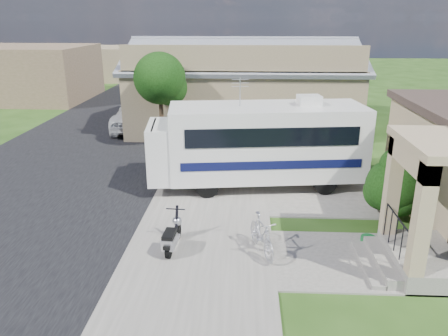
{
  "coord_description": "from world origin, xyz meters",
  "views": [
    {
      "loc": [
        0.2,
        -11.15,
        6.02
      ],
      "look_at": [
        -0.5,
        2.5,
        1.3
      ],
      "focal_mm": 35.0,
      "sensor_mm": 36.0,
      "label": 1
    }
  ],
  "objects_px": {
    "scooter": "(172,236)",
    "garden_hose": "(368,241)",
    "shrub": "(395,183)",
    "bicycle": "(261,237)",
    "motorhome": "(258,142)",
    "pickup_truck": "(138,116)",
    "van": "(150,95)"
  },
  "relations": [
    {
      "from": "motorhome",
      "to": "van",
      "type": "height_order",
      "value": "motorhome"
    },
    {
      "from": "scooter",
      "to": "garden_hose",
      "type": "relative_size",
      "value": 3.67
    },
    {
      "from": "scooter",
      "to": "pickup_truck",
      "type": "relative_size",
      "value": 0.28
    },
    {
      "from": "pickup_truck",
      "to": "van",
      "type": "relative_size",
      "value": 0.99
    },
    {
      "from": "pickup_truck",
      "to": "garden_hose",
      "type": "xyz_separation_m",
      "value": [
        9.61,
        -12.94,
        -0.67
      ]
    },
    {
      "from": "van",
      "to": "shrub",
      "type": "bearing_deg",
      "value": -60.88
    },
    {
      "from": "scooter",
      "to": "garden_hose",
      "type": "distance_m",
      "value": 5.47
    },
    {
      "from": "motorhome",
      "to": "bicycle",
      "type": "relative_size",
      "value": 4.59
    },
    {
      "from": "motorhome",
      "to": "scooter",
      "type": "xyz_separation_m",
      "value": [
        -2.4,
        -5.05,
        -1.26
      ]
    },
    {
      "from": "van",
      "to": "pickup_truck",
      "type": "bearing_deg",
      "value": -87.68
    },
    {
      "from": "pickup_truck",
      "to": "van",
      "type": "xyz_separation_m",
      "value": [
        -0.69,
        6.56,
        0.04
      ]
    },
    {
      "from": "shrub",
      "to": "van",
      "type": "bearing_deg",
      "value": 122.79
    },
    {
      "from": "motorhome",
      "to": "bicycle",
      "type": "height_order",
      "value": "motorhome"
    },
    {
      "from": "shrub",
      "to": "bicycle",
      "type": "distance_m",
      "value": 4.89
    },
    {
      "from": "shrub",
      "to": "pickup_truck",
      "type": "xyz_separation_m",
      "value": [
        -10.76,
        11.21,
        -0.42
      ]
    },
    {
      "from": "shrub",
      "to": "scooter",
      "type": "relative_size",
      "value": 1.51
    },
    {
      "from": "motorhome",
      "to": "van",
      "type": "relative_size",
      "value": 1.46
    },
    {
      "from": "bicycle",
      "to": "garden_hose",
      "type": "relative_size",
      "value": 4.19
    },
    {
      "from": "shrub",
      "to": "van",
      "type": "height_order",
      "value": "shrub"
    },
    {
      "from": "bicycle",
      "to": "garden_hose",
      "type": "height_order",
      "value": "bicycle"
    },
    {
      "from": "motorhome",
      "to": "scooter",
      "type": "distance_m",
      "value": 5.73
    },
    {
      "from": "motorhome",
      "to": "pickup_truck",
      "type": "distance_m",
      "value": 10.88
    },
    {
      "from": "scooter",
      "to": "pickup_truck",
      "type": "xyz_separation_m",
      "value": [
        -4.19,
        13.65,
        0.31
      ]
    },
    {
      "from": "pickup_truck",
      "to": "van",
      "type": "bearing_deg",
      "value": -91.17
    },
    {
      "from": "shrub",
      "to": "scooter",
      "type": "distance_m",
      "value": 7.04
    },
    {
      "from": "motorhome",
      "to": "van",
      "type": "distance_m",
      "value": 16.84
    },
    {
      "from": "motorhome",
      "to": "garden_hose",
      "type": "relative_size",
      "value": 19.22
    },
    {
      "from": "motorhome",
      "to": "shrub",
      "type": "relative_size",
      "value": 3.48
    },
    {
      "from": "shrub",
      "to": "motorhome",
      "type": "bearing_deg",
      "value": 147.88
    },
    {
      "from": "motorhome",
      "to": "garden_hose",
      "type": "distance_m",
      "value": 5.53
    },
    {
      "from": "pickup_truck",
      "to": "van",
      "type": "distance_m",
      "value": 6.6
    },
    {
      "from": "shrub",
      "to": "scooter",
      "type": "bearing_deg",
      "value": -159.69
    }
  ]
}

